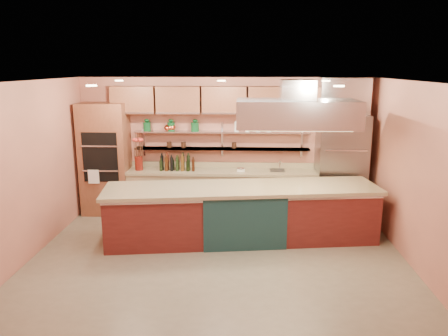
{
  "coord_description": "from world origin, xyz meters",
  "views": [
    {
      "loc": [
        0.39,
        -6.5,
        3.02
      ],
      "look_at": [
        0.05,
        1.0,
        1.26
      ],
      "focal_mm": 35.0,
      "sensor_mm": 36.0,
      "label": 1
    }
  ],
  "objects_px": {
    "flower_vase": "(139,163)",
    "kitchen_scale": "(241,169)",
    "green_canister": "(195,127)",
    "refrigerator": "(340,166)",
    "copper_kettle": "(168,128)",
    "island": "(242,213)"
  },
  "relations": [
    {
      "from": "flower_vase",
      "to": "green_canister",
      "type": "bearing_deg",
      "value": 10.95
    },
    {
      "from": "flower_vase",
      "to": "kitchen_scale",
      "type": "bearing_deg",
      "value": 0.0
    },
    {
      "from": "copper_kettle",
      "to": "green_canister",
      "type": "distance_m",
      "value": 0.55
    },
    {
      "from": "kitchen_scale",
      "to": "green_canister",
      "type": "bearing_deg",
      "value": 144.55
    },
    {
      "from": "refrigerator",
      "to": "island",
      "type": "distance_m",
      "value": 2.44
    },
    {
      "from": "refrigerator",
      "to": "copper_kettle",
      "type": "distance_m",
      "value": 3.6
    },
    {
      "from": "island",
      "to": "copper_kettle",
      "type": "distance_m",
      "value": 2.54
    },
    {
      "from": "copper_kettle",
      "to": "green_canister",
      "type": "xyz_separation_m",
      "value": [
        0.55,
        0.0,
        0.02
      ]
    },
    {
      "from": "flower_vase",
      "to": "kitchen_scale",
      "type": "relative_size",
      "value": 1.82
    },
    {
      "from": "green_canister",
      "to": "refrigerator",
      "type": "bearing_deg",
      "value": -4.44
    },
    {
      "from": "refrigerator",
      "to": "green_canister",
      "type": "bearing_deg",
      "value": 175.56
    },
    {
      "from": "refrigerator",
      "to": "green_canister",
      "type": "distance_m",
      "value": 3.07
    },
    {
      "from": "island",
      "to": "copper_kettle",
      "type": "height_order",
      "value": "copper_kettle"
    },
    {
      "from": "copper_kettle",
      "to": "green_canister",
      "type": "height_order",
      "value": "green_canister"
    },
    {
      "from": "refrigerator",
      "to": "green_canister",
      "type": "height_order",
      "value": "refrigerator"
    },
    {
      "from": "island",
      "to": "copper_kettle",
      "type": "xyz_separation_m",
      "value": [
        -1.54,
        1.55,
        1.29
      ]
    },
    {
      "from": "flower_vase",
      "to": "green_canister",
      "type": "distance_m",
      "value": 1.37
    },
    {
      "from": "flower_vase",
      "to": "copper_kettle",
      "type": "height_order",
      "value": "copper_kettle"
    },
    {
      "from": "refrigerator",
      "to": "flower_vase",
      "type": "bearing_deg",
      "value": 179.86
    },
    {
      "from": "refrigerator",
      "to": "island",
      "type": "xyz_separation_m",
      "value": [
        -1.98,
        -1.32,
        -0.56
      ]
    },
    {
      "from": "flower_vase",
      "to": "kitchen_scale",
      "type": "distance_m",
      "value": 2.1
    },
    {
      "from": "copper_kettle",
      "to": "green_canister",
      "type": "bearing_deg",
      "value": 0.0
    }
  ]
}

